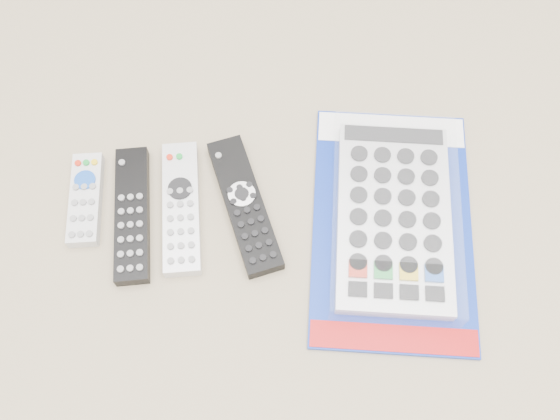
{
  "coord_description": "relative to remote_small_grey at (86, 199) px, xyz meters",
  "views": [
    {
      "loc": [
        0.01,
        -0.37,
        0.77
      ],
      "look_at": [
        0.05,
        -0.01,
        0.01
      ],
      "focal_mm": 40.0,
      "sensor_mm": 36.0,
      "label": 1
    }
  ],
  "objects": [
    {
      "name": "remote_small_grey",
      "position": [
        0.0,
        0.0,
        0.0
      ],
      "size": [
        0.05,
        0.14,
        0.02
      ],
      "rotation": [
        0.0,
        0.0,
        -0.06
      ],
      "color": "silver",
      "rests_on": "ground"
    },
    {
      "name": "remote_silver_dvd",
      "position": [
        0.13,
        -0.03,
        0.0
      ],
      "size": [
        0.06,
        0.2,
        0.02
      ],
      "rotation": [
        0.0,
        0.0,
        -0.04
      ],
      "color": "silver",
      "rests_on": "ground"
    },
    {
      "name": "jumbo_remote_packaged",
      "position": [
        0.41,
        -0.08,
        0.01
      ],
      "size": [
        0.28,
        0.39,
        0.05
      ],
      "rotation": [
        0.0,
        0.0,
        -0.19
      ],
      "color": "#0D2998",
      "rests_on": "ground"
    },
    {
      "name": "remote_slim_black",
      "position": [
        0.06,
        -0.03,
        0.0
      ],
      "size": [
        0.05,
        0.2,
        0.02
      ],
      "rotation": [
        0.0,
        0.0,
        -0.03
      ],
      "color": "black",
      "rests_on": "ground"
    },
    {
      "name": "remote_large_black",
      "position": [
        0.22,
        -0.04,
        0.0
      ],
      "size": [
        0.09,
        0.21,
        0.02
      ],
      "rotation": [
        0.0,
        0.0,
        0.19
      ],
      "color": "black",
      "rests_on": "ground"
    }
  ]
}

